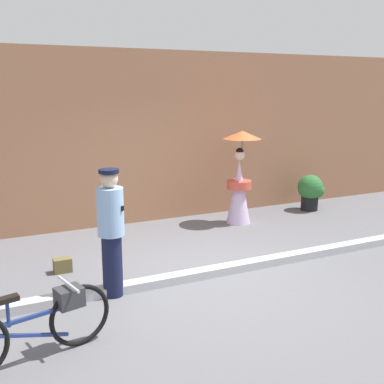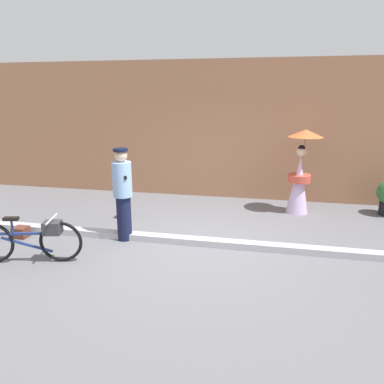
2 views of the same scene
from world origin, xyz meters
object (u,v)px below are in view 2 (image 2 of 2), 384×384
object	(u,v)px
person_officer	(123,192)
backpack_on_pavement	(124,213)
bicycle_near_officer	(31,239)
person_with_parasol	(300,173)
backpack_spare	(21,232)

from	to	relation	value
person_officer	backpack_on_pavement	distance (m)	1.41
bicycle_near_officer	backpack_on_pavement	world-z (taller)	bicycle_near_officer
bicycle_near_officer	person_with_parasol	distance (m)	5.49
person_with_parasol	backpack_on_pavement	distance (m)	3.95
person_officer	backpack_spare	bearing A→B (deg)	-171.07
bicycle_near_officer	backpack_spare	bearing A→B (deg)	135.65
bicycle_near_officer	person_with_parasol	size ratio (longest dim) A/B	0.91
person_with_parasol	backpack_spare	bearing A→B (deg)	-153.86
bicycle_near_officer	person_with_parasol	world-z (taller)	person_with_parasol
backpack_on_pavement	person_with_parasol	bearing A→B (deg)	17.26
person_officer	backpack_spare	world-z (taller)	person_officer
person_officer	backpack_on_pavement	bearing A→B (deg)	113.18
backpack_on_pavement	backpack_spare	size ratio (longest dim) A/B	1.01
backpack_spare	bicycle_near_officer	bearing A→B (deg)	-44.35
bicycle_near_officer	backpack_spare	size ratio (longest dim) A/B	6.63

